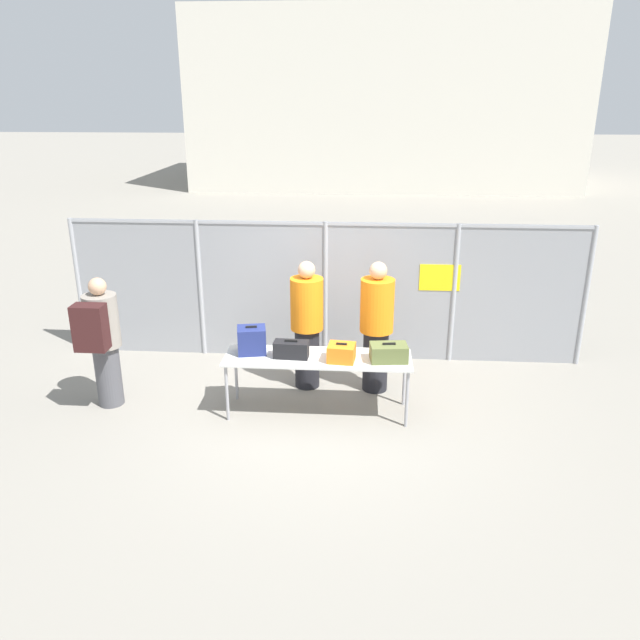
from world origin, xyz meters
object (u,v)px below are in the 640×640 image
object	(u,v)px
suitcase_navy	(252,340)
security_worker_far	(376,326)
traveler_hooded	(102,338)
suitcase_orange	(341,353)
inspection_table	(318,361)
security_worker_near	(307,323)
utility_trailer	(435,290)
suitcase_olive	(389,353)
suitcase_black	(291,349)

from	to	relation	value
suitcase_navy	security_worker_far	bearing A→B (deg)	22.18
traveler_hooded	suitcase_orange	bearing A→B (deg)	-1.07
inspection_table	security_worker_far	distance (m)	1.06
suitcase_orange	security_worker_far	size ratio (longest dim) A/B	0.20
suitcase_orange	security_worker_near	world-z (taller)	security_worker_near
utility_trailer	suitcase_orange	bearing A→B (deg)	-110.42
suitcase_orange	utility_trailer	bearing A→B (deg)	69.58
suitcase_navy	security_worker_near	bearing A→B (deg)	47.04
utility_trailer	inspection_table	bearing A→B (deg)	-114.30
suitcase_olive	security_worker_far	xyz separation A→B (m)	(-0.14, 0.78, 0.06)
suitcase_orange	suitcase_black	bearing A→B (deg)	174.27
inspection_table	suitcase_orange	world-z (taller)	suitcase_orange
suitcase_orange	suitcase_navy	bearing A→B (deg)	171.29
security_worker_near	suitcase_olive	bearing A→B (deg)	136.99
suitcase_olive	suitcase_black	bearing A→B (deg)	179.08
suitcase_navy	utility_trailer	bearing A→B (deg)	56.37
suitcase_orange	traveler_hooded	size ratio (longest dim) A/B	0.21
inspection_table	suitcase_olive	bearing A→B (deg)	-3.17
suitcase_black	suitcase_orange	world-z (taller)	suitcase_orange
suitcase_olive	suitcase_orange	bearing A→B (deg)	-175.69
inspection_table	traveler_hooded	distance (m)	2.76
suitcase_olive	security_worker_near	world-z (taller)	security_worker_near
inspection_table	suitcase_black	world-z (taller)	suitcase_black
suitcase_navy	suitcase_olive	bearing A→B (deg)	-4.36
suitcase_olive	utility_trailer	size ratio (longest dim) A/B	0.14
inspection_table	traveler_hooded	world-z (taller)	traveler_hooded
traveler_hooded	suitcase_black	bearing A→B (deg)	0.08
suitcase_black	utility_trailer	world-z (taller)	suitcase_black
inspection_table	suitcase_olive	size ratio (longest dim) A/B	4.88
security_worker_near	utility_trailer	distance (m)	4.08
suitcase_black	utility_trailer	xyz separation A→B (m)	(2.23, 4.24, -0.49)
security_worker_near	security_worker_far	xyz separation A→B (m)	(0.94, -0.04, 0.01)
traveler_hooded	security_worker_far	distance (m)	3.57
traveler_hooded	utility_trailer	size ratio (longest dim) A/B	0.50
suitcase_orange	utility_trailer	size ratio (longest dim) A/B	0.10
suitcase_olive	security_worker_far	bearing A→B (deg)	100.34
inspection_table	security_worker_far	bearing A→B (deg)	44.61
suitcase_navy	security_worker_near	world-z (taller)	security_worker_near
inspection_table	traveler_hooded	size ratio (longest dim) A/B	1.35
inspection_table	security_worker_near	xyz separation A→B (m)	(-0.21, 0.77, 0.21)
inspection_table	suitcase_black	distance (m)	0.37
traveler_hooded	security_worker_near	distance (m)	2.67
inspection_table	suitcase_orange	xyz separation A→B (m)	(0.30, -0.09, 0.16)
inspection_table	security_worker_far	xyz separation A→B (m)	(0.74, 0.73, 0.22)
suitcase_navy	suitcase_black	size ratio (longest dim) A/B	0.92
inspection_table	security_worker_near	distance (m)	0.82
inspection_table	suitcase_orange	size ratio (longest dim) A/B	6.58
security_worker_far	suitcase_navy	bearing A→B (deg)	0.48
suitcase_olive	utility_trailer	bearing A→B (deg)	76.51
suitcase_navy	suitcase_olive	distance (m)	1.73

